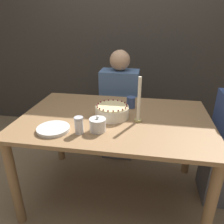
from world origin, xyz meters
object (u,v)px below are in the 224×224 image
Objects in this scene: sugar_shaker at (79,125)px; candle at (139,104)px; person_man_blue_shirt at (119,112)px; sugar_bowl at (98,125)px; cake at (112,112)px.

candle reaches higher than sugar_shaker.
sugar_shaker is 0.10× the size of person_man_blue_shirt.
candle is (0.26, 0.19, 0.10)m from sugar_bowl.
person_man_blue_shirt is (-0.24, 0.73, -0.39)m from candle.
sugar_shaker is (-0.17, -0.29, 0.01)m from cake.
cake is 0.34m from sugar_shaker.
person_man_blue_shirt reaches higher than candle.
person_man_blue_shirt is at bearing 81.99° from sugar_shaker.
person_man_blue_shirt is at bearing 108.31° from candle.
sugar_bowl is 0.97m from person_man_blue_shirt.
sugar_shaker is 0.34× the size of candle.
sugar_shaker is at bearing -120.94° from cake.
candle is at bearing 36.49° from sugar_bowl.
candle is at bearing -11.61° from cake.
cake is at bearing 59.06° from sugar_shaker.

